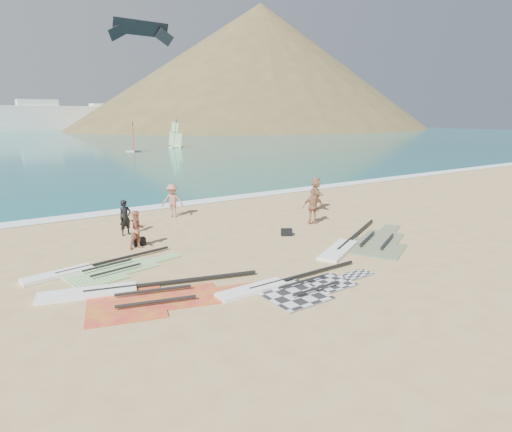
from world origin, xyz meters
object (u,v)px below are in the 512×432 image
rig_grey (289,287)px  beachgoer_right (316,194)px  beachgoer_left (137,230)px  beachgoer_mid (172,201)px  rig_green (95,271)px  gear_bag_far (287,232)px  person_wetsuit (125,218)px  rig_orange (362,244)px  rig_red (135,295)px  beachgoer_back (313,207)px  gear_bag_near (139,242)px

rig_grey → beachgoer_right: size_ratio=2.92×
beachgoer_left → beachgoer_right: bearing=3.8°
rig_grey → beachgoer_mid: bearing=84.8°
rig_green → beachgoer_left: beachgoer_left is taller
gear_bag_far → person_wetsuit: 6.89m
rig_grey → gear_bag_far: bearing=52.1°
rig_orange → rig_green: bearing=136.2°
rig_red → rig_green: bearing=115.5°
beachgoer_mid → beachgoer_back: 7.00m
beachgoer_mid → beachgoer_right: bearing=17.7°
rig_red → beachgoer_right: bearing=41.2°
rig_orange → rig_red: (-9.06, 0.10, -0.00)m
rig_green → gear_bag_far: size_ratio=11.00×
rig_orange → gear_bag_far: bearing=92.7°
rig_grey → gear_bag_far: (3.48, 4.63, 0.09)m
rig_red → gear_bag_near: (1.74, 4.75, 0.10)m
person_wetsuit → rig_red: bearing=-120.5°
rig_green → gear_bag_far: (7.92, 0.01, 0.09)m
rig_red → beachgoer_right: beachgoer_right is taller
beachgoer_left → rig_red: bearing=-113.8°
rig_green → person_wetsuit: person_wetsuit is taller
beachgoer_left → rig_grey: bearing=-73.3°
rig_green → rig_orange: bearing=-25.7°
gear_bag_near → beachgoer_left: 0.73m
person_wetsuit → beachgoer_mid: 3.59m
rig_grey → beachgoer_mid: size_ratio=3.09×
rig_grey → gear_bag_near: size_ratio=11.12×
gear_bag_near → beachgoer_right: beachgoer_right is taller
rig_red → person_wetsuit: 6.78m
beachgoer_back → rig_orange: bearing=102.6°
beachgoer_mid → person_wetsuit: bearing=-107.1°
beachgoer_back → beachgoer_right: bearing=-111.8°
gear_bag_far → person_wetsuit: (-5.67, 3.86, 0.62)m
gear_bag_far → beachgoer_right: (4.36, 3.10, 0.75)m
gear_bag_far → person_wetsuit: size_ratio=0.31×
gear_bag_far → beachgoer_left: size_ratio=0.31×
gear_bag_near → beachgoer_mid: 4.87m
person_wetsuit → gear_bag_near: bearing=-106.3°
rig_orange → beachgoer_mid: beachgoer_mid is taller
rig_grey → gear_bag_near: 7.08m
gear_bag_near → beachgoer_left: bearing=-113.4°
rig_red → beachgoer_left: (1.57, 4.36, 0.70)m
rig_red → beachgoer_mid: size_ratio=3.71×
person_wetsuit → rig_orange: bearing=-57.5°
rig_green → beachgoer_left: bearing=30.2°
gear_bag_near → person_wetsuit: bearing=89.0°
rig_grey → rig_orange: bearing=19.3°
beachgoer_mid → beachgoer_back: size_ratio=1.00×
rig_orange → beachgoer_left: bearing=121.5°
rig_green → beachgoer_right: beachgoer_right is taller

